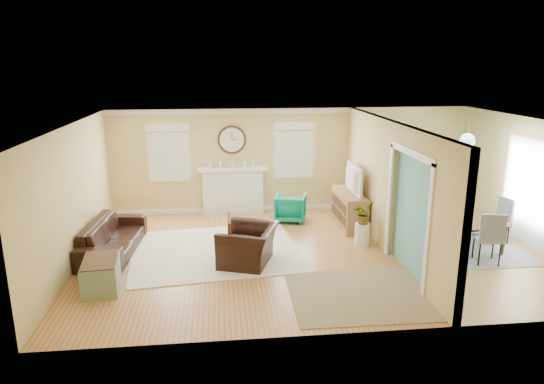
# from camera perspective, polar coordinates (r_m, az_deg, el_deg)

# --- Properties ---
(floor) EXTENTS (9.00, 9.00, 0.00)m
(floor) POSITION_cam_1_polar(r_m,az_deg,el_deg) (9.80, 4.88, -7.11)
(floor) COLOR #9E672C
(floor) RESTS_ON ground
(wall_back) EXTENTS (9.00, 0.02, 2.60)m
(wall_back) POSITION_cam_1_polar(r_m,az_deg,el_deg) (12.27, 2.34, 3.78)
(wall_back) COLOR tan
(wall_back) RESTS_ON ground
(wall_front) EXTENTS (9.00, 0.02, 2.60)m
(wall_front) POSITION_cam_1_polar(r_m,az_deg,el_deg) (6.62, 10.13, -6.29)
(wall_front) COLOR tan
(wall_front) RESTS_ON ground
(wall_left) EXTENTS (0.02, 6.00, 2.60)m
(wall_left) POSITION_cam_1_polar(r_m,az_deg,el_deg) (9.60, -22.32, -0.50)
(wall_left) COLOR tan
(wall_left) RESTS_ON ground
(wall_right) EXTENTS (0.02, 6.00, 2.60)m
(wall_right) POSITION_cam_1_polar(r_m,az_deg,el_deg) (11.17, 28.33, 0.87)
(wall_right) COLOR tan
(wall_right) RESTS_ON ground
(ceiling) EXTENTS (9.00, 6.00, 0.02)m
(ceiling) POSITION_cam_1_polar(r_m,az_deg,el_deg) (9.15, 5.24, 8.16)
(ceiling) COLOR white
(ceiling) RESTS_ON wall_back
(partition) EXTENTS (0.17, 6.00, 2.60)m
(partition) POSITION_cam_1_polar(r_m,az_deg,el_deg) (10.04, 13.24, 1.21)
(partition) COLOR tan
(partition) RESTS_ON ground
(fireplace) EXTENTS (1.70, 0.30, 1.17)m
(fireplace) POSITION_cam_1_polar(r_m,az_deg,el_deg) (12.18, -4.61, 0.27)
(fireplace) COLOR white
(fireplace) RESTS_ON ground
(wall_clock) EXTENTS (0.70, 0.07, 0.70)m
(wall_clock) POSITION_cam_1_polar(r_m,az_deg,el_deg) (12.01, -4.75, 6.17)
(wall_clock) COLOR #442A1A
(wall_clock) RESTS_ON wall_back
(window_left) EXTENTS (1.05, 0.13, 1.42)m
(window_left) POSITION_cam_1_polar(r_m,az_deg,el_deg) (12.09, -12.11, 5.02)
(window_left) COLOR white
(window_left) RESTS_ON wall_back
(window_right) EXTENTS (1.05, 0.13, 1.42)m
(window_right) POSITION_cam_1_polar(r_m,az_deg,el_deg) (12.17, 2.62, 5.40)
(window_right) COLOR white
(window_right) RESTS_ON wall_back
(french_doors) EXTENTS (0.06, 1.70, 2.20)m
(french_doors) POSITION_cam_1_polar(r_m,az_deg,el_deg) (11.19, 28.01, -0.13)
(french_doors) COLOR white
(french_doors) RESTS_ON ground
(pendant) EXTENTS (0.30, 0.30, 0.55)m
(pendant) POSITION_cam_1_polar(r_m,az_deg,el_deg) (10.23, 21.97, 5.60)
(pendant) COLOR gold
(pendant) RESTS_ON ceiling
(rug_cream) EXTENTS (3.61, 3.22, 0.02)m
(rug_cream) POSITION_cam_1_polar(r_m,az_deg,el_deg) (9.91, -6.65, -6.87)
(rug_cream) COLOR white
(rug_cream) RESTS_ON floor
(rug_jute) EXTENTS (2.41, 1.98, 0.01)m
(rug_jute) POSITION_cam_1_polar(r_m,az_deg,el_deg) (8.23, 10.63, -11.76)
(rug_jute) COLOR #9E8C62
(rug_jute) RESTS_ON floor
(rug_grey) EXTENTS (2.18, 2.73, 0.01)m
(rug_grey) POSITION_cam_1_polar(r_m,az_deg,el_deg) (11.02, 21.27, -5.56)
(rug_grey) COLOR gray
(rug_grey) RESTS_ON floor
(sofa) EXTENTS (1.03, 2.29, 0.65)m
(sofa) POSITION_cam_1_polar(r_m,az_deg,el_deg) (10.19, -18.19, -5.01)
(sofa) COLOR black
(sofa) RESTS_ON floor
(eames_chair) EXTENTS (1.28, 1.36, 0.72)m
(eames_chair) POSITION_cam_1_polar(r_m,az_deg,el_deg) (9.16, -2.81, -6.26)
(eames_chair) COLOR black
(eames_chair) RESTS_ON floor
(green_chair) EXTENTS (0.86, 0.87, 0.65)m
(green_chair) POSITION_cam_1_polar(r_m,az_deg,el_deg) (11.59, 2.18, -1.85)
(green_chair) COLOR #088266
(green_chair) RESTS_ON floor
(trunk) EXTENTS (0.66, 0.97, 0.53)m
(trunk) POSITION_cam_1_polar(r_m,az_deg,el_deg) (8.67, -19.46, -9.12)
(trunk) COLOR gray
(trunk) RESTS_ON floor
(credenza) EXTENTS (0.51, 1.49, 0.80)m
(credenza) POSITION_cam_1_polar(r_m,az_deg,el_deg) (11.36, 9.06, -2.00)
(credenza) COLOR #A78151
(credenza) RESTS_ON floor
(tv) EXTENTS (0.15, 1.11, 0.64)m
(tv) POSITION_cam_1_polar(r_m,az_deg,el_deg) (11.17, 9.12, 1.54)
(tv) COLOR black
(tv) RESTS_ON credenza
(garden_stool) EXTENTS (0.31, 0.31, 0.46)m
(garden_stool) POSITION_cam_1_polar(r_m,az_deg,el_deg) (10.28, 10.56, -4.89)
(garden_stool) COLOR white
(garden_stool) RESTS_ON floor
(potted_plant) EXTENTS (0.54, 0.54, 0.46)m
(potted_plant) POSITION_cam_1_polar(r_m,az_deg,el_deg) (10.13, 10.68, -2.46)
(potted_plant) COLOR #337F33
(potted_plant) RESTS_ON garden_stool
(dining_table) EXTENTS (1.21, 1.90, 0.63)m
(dining_table) POSITION_cam_1_polar(r_m,az_deg,el_deg) (10.92, 21.42, -4.04)
(dining_table) COLOR #442A1A
(dining_table) RESTS_ON floor
(dining_chair_n) EXTENTS (0.51, 0.51, 0.98)m
(dining_chair_n) POSITION_cam_1_polar(r_m,az_deg,el_deg) (11.77, 19.11, -1.15)
(dining_chair_n) COLOR gray
(dining_chair_n) RESTS_ON floor
(dining_chair_s) EXTENTS (0.53, 0.53, 1.02)m
(dining_chair_s) POSITION_cam_1_polar(r_m,az_deg,el_deg) (9.95, 24.11, -4.40)
(dining_chair_s) COLOR gray
(dining_chair_s) RESTS_ON floor
(dining_chair_w) EXTENTS (0.50, 0.50, 1.01)m
(dining_chair_w) POSITION_cam_1_polar(r_m,az_deg,el_deg) (10.61, 18.72, -2.73)
(dining_chair_w) COLOR white
(dining_chair_w) RESTS_ON floor
(dining_chair_e) EXTENTS (0.48, 0.48, 0.97)m
(dining_chair_e) POSITION_cam_1_polar(r_m,az_deg,el_deg) (11.15, 24.98, -2.66)
(dining_chair_e) COLOR gray
(dining_chair_e) RESTS_ON floor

